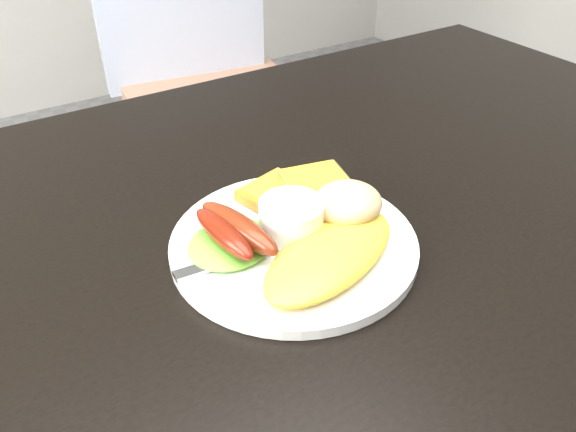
% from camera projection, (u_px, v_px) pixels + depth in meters
% --- Properties ---
extents(dining_table, '(1.20, 0.80, 0.04)m').
position_uv_depth(dining_table, '(336.00, 229.00, 0.59)').
color(dining_table, black).
rests_on(dining_table, ground).
extents(dining_chair, '(0.52, 0.52, 0.06)m').
position_uv_depth(dining_chair, '(222.00, 107.00, 1.51)').
color(dining_chair, tan).
rests_on(dining_chair, ground).
extents(person, '(0.61, 0.43, 1.59)m').
position_uv_depth(person, '(202.00, 40.00, 0.89)').
color(person, navy).
rests_on(person, ground).
extents(plate, '(0.23, 0.23, 0.01)m').
position_uv_depth(plate, '(294.00, 243.00, 0.53)').
color(plate, white).
rests_on(plate, dining_table).
extents(lettuce_left, '(0.11, 0.10, 0.01)m').
position_uv_depth(lettuce_left, '(230.00, 243.00, 0.52)').
color(lettuce_left, green).
rests_on(lettuce_left, plate).
extents(lettuce_right, '(0.08, 0.07, 0.01)m').
position_uv_depth(lettuce_right, '(348.00, 220.00, 0.55)').
color(lettuce_right, green).
rests_on(lettuce_right, plate).
extents(omelette, '(0.18, 0.13, 0.02)m').
position_uv_depth(omelette, '(330.00, 254.00, 0.49)').
color(omelette, gold).
rests_on(omelette, plate).
extents(sausage_a, '(0.03, 0.09, 0.02)m').
position_uv_depth(sausage_a, '(224.00, 233.00, 0.50)').
color(sausage_a, '#680C0D').
rests_on(sausage_a, lettuce_left).
extents(sausage_b, '(0.05, 0.11, 0.03)m').
position_uv_depth(sausage_b, '(238.00, 228.00, 0.51)').
color(sausage_b, maroon).
rests_on(sausage_b, lettuce_left).
extents(ramekin, '(0.08, 0.08, 0.04)m').
position_uv_depth(ramekin, '(292.00, 219.00, 0.52)').
color(ramekin, white).
rests_on(ramekin, plate).
extents(toast_a, '(0.08, 0.08, 0.01)m').
position_uv_depth(toast_a, '(279.00, 195.00, 0.58)').
color(toast_a, olive).
rests_on(toast_a, plate).
extents(toast_b, '(0.08, 0.08, 0.01)m').
position_uv_depth(toast_b, '(317.00, 184.00, 0.57)').
color(toast_b, olive).
rests_on(toast_b, toast_a).
extents(potato_salad, '(0.07, 0.07, 0.04)m').
position_uv_depth(potato_salad, '(347.00, 203.00, 0.54)').
color(potato_salad, beige).
rests_on(potato_salad, lettuce_right).
extents(fork, '(0.16, 0.03, 0.00)m').
position_uv_depth(fork, '(257.00, 251.00, 0.51)').
color(fork, '#ADAFB7').
rests_on(fork, plate).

